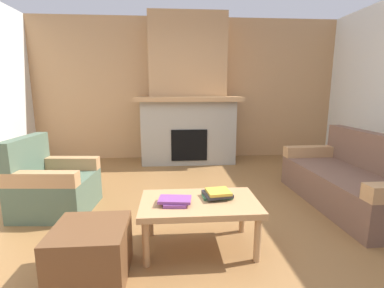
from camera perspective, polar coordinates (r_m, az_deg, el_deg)
ground at (r=2.99m, az=2.36°, el=-15.98°), size 9.00×9.00×0.00m
wall_back_wood_panel at (r=5.66m, az=-1.11°, el=10.97°), size 6.00×0.12×2.70m
fireplace at (r=5.28m, az=-0.87°, el=8.94°), size 1.90×0.82×2.70m
couch at (r=3.84m, az=29.93°, el=-6.71°), size 0.89×1.82×0.85m
armchair at (r=3.55m, az=-26.58°, el=-7.64°), size 0.82×0.82×0.85m
coffee_table at (r=2.45m, az=1.53°, el=-12.66°), size 1.00×0.60×0.43m
ottoman at (r=2.30m, az=-19.86°, el=-20.01°), size 0.52×0.52×0.40m
book_stack_near_edge at (r=2.35m, az=-3.46°, el=-11.53°), size 0.28×0.20×0.05m
book_stack_center at (r=2.49m, az=5.22°, el=-10.06°), size 0.26×0.24×0.07m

